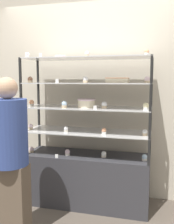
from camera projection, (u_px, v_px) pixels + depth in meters
name	position (u px, v px, depth m)	size (l,w,h in m)	color
ground_plane	(87.00, 203.00, 3.23)	(20.00, 20.00, 0.00)	brown
back_wall	(95.00, 96.00, 3.44)	(8.00, 0.05, 2.60)	beige
display_base	(87.00, 179.00, 3.19)	(1.48, 0.49, 0.62)	#333338
display_riser_lower	(87.00, 132.00, 3.11)	(1.48, 0.49, 0.29)	black
display_riser_middle	(87.00, 108.00, 3.08)	(1.48, 0.49, 0.29)	black
display_riser_upper	(87.00, 84.00, 3.04)	(1.48, 0.49, 0.29)	black
display_riser_top	(87.00, 59.00, 3.01)	(1.48, 0.49, 0.29)	black
layer_cake_centerpiece	(86.00, 103.00, 3.05)	(0.21, 0.21, 0.10)	beige
sheet_cake_frosted	(117.00, 80.00, 2.97)	(0.25, 0.17, 0.06)	beige
cupcake_0	(31.00, 150.00, 3.25)	(0.06, 0.06, 0.07)	#CCB28C
cupcake_1	(67.00, 152.00, 3.12)	(0.06, 0.06, 0.07)	beige
cupcake_2	(104.00, 154.00, 3.04)	(0.06, 0.06, 0.07)	beige
cupcake_3	(145.00, 158.00, 2.91)	(0.06, 0.06, 0.07)	white
price_tag_0	(57.00, 156.00, 3.01)	(0.04, 0.00, 0.04)	white
cupcake_4	(31.00, 127.00, 3.20)	(0.05, 0.05, 0.07)	#CCB28C
cupcake_5	(66.00, 129.00, 3.05)	(0.05, 0.05, 0.07)	beige
cupcake_6	(104.00, 131.00, 2.94)	(0.05, 0.05, 0.07)	white
cupcake_7	(145.00, 133.00, 2.85)	(0.05, 0.05, 0.07)	#CCB28C
price_tag_1	(104.00, 134.00, 2.83)	(0.04, 0.00, 0.04)	white
cupcake_8	(32.00, 103.00, 3.20)	(0.06, 0.06, 0.08)	beige
cupcake_9	(64.00, 105.00, 3.00)	(0.06, 0.06, 0.08)	#CCB28C
cupcake_10	(104.00, 105.00, 2.95)	(0.06, 0.06, 0.08)	#CCB28C
cupcake_11	(146.00, 106.00, 2.80)	(0.06, 0.06, 0.08)	white
price_tag_2	(95.00, 108.00, 2.82)	(0.04, 0.00, 0.04)	white
cupcake_12	(30.00, 80.00, 3.12)	(0.06, 0.06, 0.07)	#CCB28C
cupcake_13	(85.00, 80.00, 2.93)	(0.06, 0.06, 0.07)	#CCB28C
cupcake_14	(147.00, 80.00, 2.82)	(0.06, 0.06, 0.07)	#CCB28C
price_tag_3	(57.00, 81.00, 2.89)	(0.04, 0.00, 0.04)	white
cupcake_15	(27.00, 55.00, 3.06)	(0.05, 0.05, 0.07)	white
cupcake_16	(87.00, 54.00, 2.95)	(0.05, 0.05, 0.07)	#CCB28C
cupcake_17	(147.00, 52.00, 2.76)	(0.05, 0.05, 0.07)	white
price_tag_4	(40.00, 55.00, 2.91)	(0.04, 0.00, 0.04)	white
donut_glazed	(60.00, 57.00, 3.06)	(0.13, 0.13, 0.03)	#EFB2BC
customer_figure	(9.00, 154.00, 2.47)	(0.36, 0.36, 1.54)	brown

